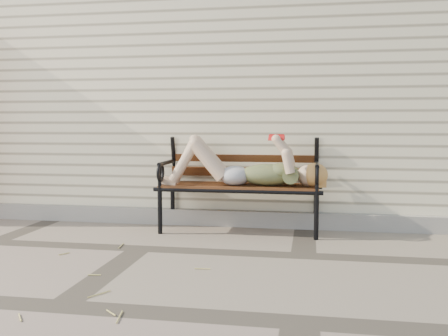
# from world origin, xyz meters

# --- Properties ---
(ground) EXTENTS (80.00, 80.00, 0.00)m
(ground) POSITION_xyz_m (0.00, 0.00, 0.00)
(ground) COLOR #796E5D
(ground) RESTS_ON ground
(house_wall) EXTENTS (8.00, 4.00, 3.00)m
(house_wall) POSITION_xyz_m (0.00, 3.00, 1.50)
(house_wall) COLOR #F2E7BD
(house_wall) RESTS_ON ground
(foundation_strip) EXTENTS (8.00, 0.10, 0.15)m
(foundation_strip) POSITION_xyz_m (0.00, 0.97, 0.07)
(foundation_strip) COLOR #9F9B90
(foundation_strip) RESTS_ON ground
(garden_bench) EXTENTS (1.53, 0.61, 0.99)m
(garden_bench) POSITION_xyz_m (0.67, 0.84, 0.56)
(garden_bench) COLOR black
(garden_bench) RESTS_ON ground
(reading_woman) EXTENTS (1.45, 0.33, 0.46)m
(reading_woman) POSITION_xyz_m (0.68, 0.72, 0.59)
(reading_woman) COLOR #092F41
(reading_woman) RESTS_ON ground
(straw_scatter) EXTENTS (2.92, 1.35, 0.01)m
(straw_scatter) POSITION_xyz_m (-0.45, -0.57, 0.01)
(straw_scatter) COLOR tan
(straw_scatter) RESTS_ON ground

